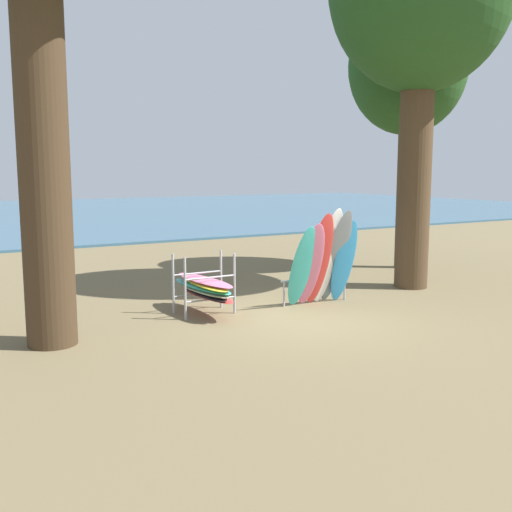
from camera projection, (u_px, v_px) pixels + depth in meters
The scene contains 5 objects.
ground_plane at pixel (307, 319), 12.02m from camera, with size 80.00×80.00×0.00m, color brown.
lake_water at pixel (25, 215), 38.62m from camera, with size 80.00×36.00×0.10m, color #38607A.
tree_mid_behind at pixel (408, 68), 17.48m from camera, with size 3.42×3.42×7.89m.
leaning_board_pile at pixel (324, 261), 13.03m from camera, with size 1.72×0.98×2.15m.
board_storage_rack at pixel (204, 287), 12.37m from camera, with size 1.15×2.13×1.25m.
Camera 1 is at (-6.82, -9.58, 2.95)m, focal length 42.36 mm.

